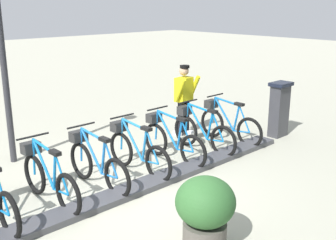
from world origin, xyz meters
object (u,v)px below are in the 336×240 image
at_px(bike_docked_5, 48,177).
at_px(bike_docked_0, 228,123).
at_px(bike_docked_2, 171,140).
at_px(worker_near_rack, 184,98).
at_px(bike_docked_4, 96,163).
at_px(planter_bush, 205,210).
at_px(bike_docked_1, 201,131).
at_px(bike_docked_3, 136,150).
at_px(payment_kiosk, 279,108).

bearing_deg(bike_docked_5, bike_docked_0, -90.00).
distance_m(bike_docked_2, worker_near_rack, 1.76).
distance_m(bike_docked_0, bike_docked_5, 4.41).
bearing_deg(worker_near_rack, bike_docked_2, 126.10).
bearing_deg(bike_docked_4, bike_docked_2, -90.00).
distance_m(bike_docked_2, planter_bush, 3.11).
xyz_separation_m(bike_docked_1, bike_docked_4, (0.00, 2.64, 0.00)).
distance_m(bike_docked_1, bike_docked_3, 1.76).
height_order(payment_kiosk, worker_near_rack, worker_near_rack).
distance_m(bike_docked_0, bike_docked_3, 2.64).
bearing_deg(payment_kiosk, worker_near_rack, 44.75).
xyz_separation_m(bike_docked_2, bike_docked_5, (0.00, 2.64, 0.00)).
relative_size(bike_docked_1, bike_docked_2, 1.00).
height_order(bike_docked_5, worker_near_rack, worker_near_rack).
relative_size(bike_docked_5, planter_bush, 1.77).
relative_size(worker_near_rack, planter_bush, 1.71).
xyz_separation_m(bike_docked_5, worker_near_rack, (1.00, -4.01, 0.48)).
height_order(bike_docked_2, bike_docked_3, same).
bearing_deg(planter_bush, payment_kiosk, -67.63).
distance_m(bike_docked_3, worker_near_rack, 2.51).
bearing_deg(payment_kiosk, bike_docked_1, 74.38).
relative_size(bike_docked_0, bike_docked_1, 1.00).
relative_size(bike_docked_2, worker_near_rack, 1.04).
distance_m(payment_kiosk, planter_bush, 5.13).
distance_m(payment_kiosk, bike_docked_2, 2.99).
height_order(bike_docked_3, worker_near_rack, worker_near_rack).
xyz_separation_m(bike_docked_0, bike_docked_1, (0.00, 0.88, 0.00)).
distance_m(bike_docked_4, planter_bush, 2.53).
xyz_separation_m(bike_docked_0, bike_docked_2, (0.00, 1.76, 0.00)).
distance_m(bike_docked_0, bike_docked_2, 1.76).
xyz_separation_m(bike_docked_0, bike_docked_3, (0.00, 2.64, 0.00)).
bearing_deg(worker_near_rack, payment_kiosk, -135.25).
relative_size(payment_kiosk, bike_docked_1, 0.74).
xyz_separation_m(worker_near_rack, planter_bush, (-3.52, 3.19, -0.37)).
xyz_separation_m(bike_docked_4, bike_docked_5, (0.00, 0.88, 0.00)).
bearing_deg(payment_kiosk, bike_docked_0, 63.82).
bearing_deg(payment_kiosk, planter_bush, 112.37).
relative_size(bike_docked_0, bike_docked_4, 1.00).
height_order(bike_docked_3, bike_docked_4, same).
relative_size(bike_docked_2, bike_docked_3, 1.00).
height_order(worker_near_rack, planter_bush, worker_near_rack).
bearing_deg(bike_docked_4, bike_docked_0, -90.00).
bearing_deg(bike_docked_0, worker_near_rack, 21.51).
height_order(payment_kiosk, bike_docked_0, payment_kiosk).
xyz_separation_m(bike_docked_2, bike_docked_3, (0.00, 0.88, 0.00)).
distance_m(payment_kiosk, bike_docked_1, 2.14).
bearing_deg(payment_kiosk, bike_docked_5, 84.14).
bearing_deg(bike_docked_4, planter_bush, 178.72).
height_order(bike_docked_4, worker_near_rack, worker_near_rack).
xyz_separation_m(bike_docked_4, planter_bush, (-2.52, 0.06, 0.11)).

